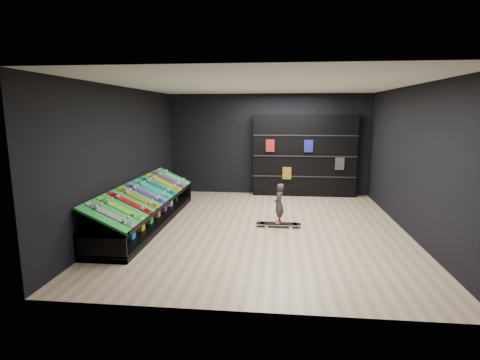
# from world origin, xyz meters

# --- Properties ---
(floor) EXTENTS (6.00, 7.00, 0.01)m
(floor) POSITION_xyz_m (0.00, 0.00, 0.00)
(floor) COLOR tan
(floor) RESTS_ON ground
(ceiling) EXTENTS (6.00, 7.00, 0.01)m
(ceiling) POSITION_xyz_m (0.00, 0.00, 3.00)
(ceiling) COLOR white
(ceiling) RESTS_ON ground
(wall_back) EXTENTS (6.00, 0.02, 3.00)m
(wall_back) POSITION_xyz_m (0.00, 3.50, 1.50)
(wall_back) COLOR black
(wall_back) RESTS_ON ground
(wall_front) EXTENTS (6.00, 0.02, 3.00)m
(wall_front) POSITION_xyz_m (0.00, -3.50, 1.50)
(wall_front) COLOR black
(wall_front) RESTS_ON ground
(wall_left) EXTENTS (0.02, 7.00, 3.00)m
(wall_left) POSITION_xyz_m (-3.00, 0.00, 1.50)
(wall_left) COLOR black
(wall_left) RESTS_ON ground
(wall_right) EXTENTS (0.02, 7.00, 3.00)m
(wall_right) POSITION_xyz_m (3.00, 0.00, 1.50)
(wall_right) COLOR black
(wall_right) RESTS_ON ground
(display_rack) EXTENTS (0.90, 4.50, 0.50)m
(display_rack) POSITION_xyz_m (-2.55, 0.00, 0.25)
(display_rack) COLOR black
(display_rack) RESTS_ON ground
(turf_ramp) EXTENTS (0.92, 4.50, 0.46)m
(turf_ramp) POSITION_xyz_m (-2.50, 0.00, 0.71)
(turf_ramp) COLOR #10671D
(turf_ramp) RESTS_ON display_rack
(back_shelving) EXTENTS (3.00, 0.35, 2.40)m
(back_shelving) POSITION_xyz_m (1.08, 3.32, 1.20)
(back_shelving) COLOR black
(back_shelving) RESTS_ON ground
(floor_skateboard) EXTENTS (0.98, 0.22, 0.09)m
(floor_skateboard) POSITION_xyz_m (0.36, 0.07, 0.05)
(floor_skateboard) COLOR black
(floor_skateboard) RESTS_ON ground
(child) EXTENTS (0.14, 0.20, 0.52)m
(child) POSITION_xyz_m (0.36, 0.07, 0.35)
(child) COLOR black
(child) RESTS_ON floor_skateboard
(display_board_0) EXTENTS (0.93, 0.22, 0.50)m
(display_board_0) POSITION_xyz_m (-2.49, -1.90, 0.74)
(display_board_0) COLOR black
(display_board_0) RESTS_ON turf_ramp
(display_board_1) EXTENTS (0.93, 0.22, 0.50)m
(display_board_1) POSITION_xyz_m (-2.49, -1.48, 0.74)
(display_board_1) COLOR green
(display_board_1) RESTS_ON turf_ramp
(display_board_2) EXTENTS (0.93, 0.22, 0.50)m
(display_board_2) POSITION_xyz_m (-2.49, -1.06, 0.74)
(display_board_2) COLOR red
(display_board_2) RESTS_ON turf_ramp
(display_board_3) EXTENTS (0.93, 0.22, 0.50)m
(display_board_3) POSITION_xyz_m (-2.49, -0.63, 0.74)
(display_board_3) COLOR yellow
(display_board_3) RESTS_ON turf_ramp
(display_board_4) EXTENTS (0.93, 0.22, 0.50)m
(display_board_4) POSITION_xyz_m (-2.49, -0.21, 0.74)
(display_board_4) COLOR purple
(display_board_4) RESTS_ON turf_ramp
(display_board_5) EXTENTS (0.93, 0.22, 0.50)m
(display_board_5) POSITION_xyz_m (-2.49, 0.21, 0.74)
(display_board_5) COLOR blue
(display_board_5) RESTS_ON turf_ramp
(display_board_6) EXTENTS (0.93, 0.22, 0.50)m
(display_board_6) POSITION_xyz_m (-2.49, 0.63, 0.74)
(display_board_6) COLOR #0C8C99
(display_board_6) RESTS_ON turf_ramp
(display_board_7) EXTENTS (0.93, 0.22, 0.50)m
(display_board_7) POSITION_xyz_m (-2.49, 1.06, 0.74)
(display_board_7) COLOR yellow
(display_board_7) RESTS_ON turf_ramp
(display_board_8) EXTENTS (0.93, 0.22, 0.50)m
(display_board_8) POSITION_xyz_m (-2.49, 1.48, 0.74)
(display_board_8) COLOR #2626BF
(display_board_8) RESTS_ON turf_ramp
(display_board_9) EXTENTS (0.93, 0.22, 0.50)m
(display_board_9) POSITION_xyz_m (-2.49, 1.90, 0.74)
(display_board_9) COLOR #0CB2E5
(display_board_9) RESTS_ON turf_ramp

